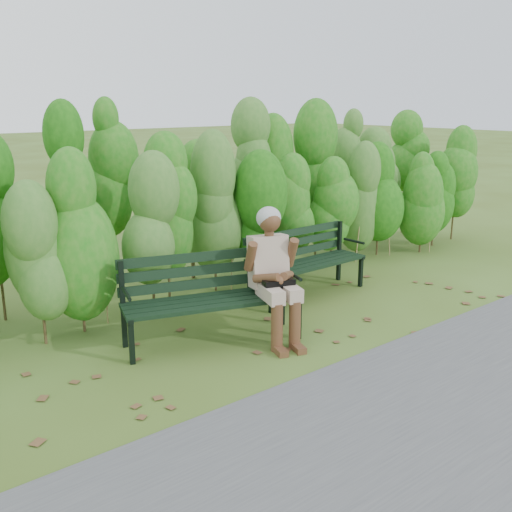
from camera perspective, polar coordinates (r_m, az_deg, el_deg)
ground at (r=6.33m, az=2.01°, el=-7.21°), size 80.00×80.00×0.00m
footpath at (r=5.04m, az=19.18°, el=-14.06°), size 60.00×2.50×0.01m
hedge_band at (r=7.45m, az=-7.38°, el=6.08°), size 11.04×1.67×2.42m
leaf_litter at (r=6.46m, az=3.68°, el=-6.75°), size 5.92×2.23×0.01m
bench_left at (r=5.98m, az=-4.44°, el=-3.31°), size 1.85×1.09×0.88m
bench_right at (r=7.42m, az=4.54°, el=-0.06°), size 1.62×0.55×0.81m
seated_woman at (r=5.94m, az=1.67°, el=-1.08°), size 0.60×0.85×1.33m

